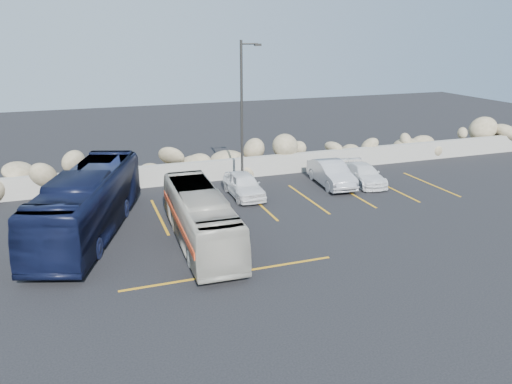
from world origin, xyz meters
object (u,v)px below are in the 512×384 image
object	(u,v)px
car_b	(331,173)
car_c	(364,174)
tour_coach	(88,203)
car_a	(244,185)
lamppost	(243,113)
vintage_bus	(200,217)

from	to	relation	value
car_b	car_c	bearing A→B (deg)	-5.07
tour_coach	car_b	world-z (taller)	tour_coach
car_a	lamppost	bearing A→B (deg)	73.72
tour_coach	car_a	distance (m)	8.33
lamppost	vintage_bus	size ratio (longest dim) A/B	0.99
lamppost	tour_coach	xyz separation A→B (m)	(-8.19, -3.55, -2.90)
lamppost	tour_coach	size ratio (longest dim) A/B	0.80
tour_coach	car_b	xyz separation A→B (m)	(13.23, 2.79, -0.69)
vintage_bus	lamppost	bearing A→B (deg)	59.75
lamppost	vintage_bus	bearing A→B (deg)	-122.10
lamppost	car_b	size ratio (longest dim) A/B	1.88
car_a	car_b	size ratio (longest dim) A/B	0.89
car_a	car_b	bearing A→B (deg)	2.99
car_a	car_b	distance (m)	5.34
car_b	car_c	xyz separation A→B (m)	(1.92, -0.33, -0.14)
vintage_bus	car_a	distance (m)	6.38
lamppost	tour_coach	bearing A→B (deg)	-156.57
car_c	car_a	bearing A→B (deg)	-174.84
tour_coach	car_c	xyz separation A→B (m)	(15.15, 2.46, -0.84)
car_c	car_b	bearing A→B (deg)	176.11
lamppost	car_c	size ratio (longest dim) A/B	2.09
vintage_bus	car_c	xyz separation A→B (m)	(10.86, 5.14, -0.57)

